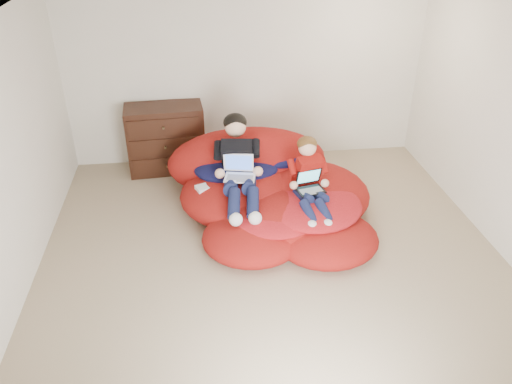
# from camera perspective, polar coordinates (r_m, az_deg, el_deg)

# --- Properties ---
(room_shell) EXTENTS (5.10, 5.10, 2.77)m
(room_shell) POSITION_cam_1_polar(r_m,az_deg,el_deg) (5.38, 1.91, -5.46)
(room_shell) COLOR tan
(room_shell) RESTS_ON ground
(dresser) EXTENTS (1.09, 0.62, 0.95)m
(dresser) POSITION_cam_1_polar(r_m,az_deg,el_deg) (7.15, -10.26, 6.03)
(dresser) COLOR #32190D
(dresser) RESTS_ON ground
(beanbag_pile) EXTENTS (2.50, 2.42, 0.94)m
(beanbag_pile) POSITION_cam_1_polar(r_m,az_deg,el_deg) (6.12, 1.72, -0.07)
(beanbag_pile) COLOR #A71712
(beanbag_pile) RESTS_ON ground
(cream_pillow) EXTENTS (0.45, 0.29, 0.29)m
(cream_pillow) POSITION_cam_1_polar(r_m,az_deg,el_deg) (6.67, -3.15, 6.04)
(cream_pillow) COLOR beige
(cream_pillow) RESTS_ON beanbag_pile
(older_boy) EXTENTS (0.43, 1.30, 0.85)m
(older_boy) POSITION_cam_1_polar(r_m,az_deg,el_deg) (5.86, -2.03, 3.56)
(older_boy) COLOR black
(older_boy) RESTS_ON beanbag_pile
(younger_boy) EXTENTS (0.38, 0.96, 0.75)m
(younger_boy) POSITION_cam_1_polar(r_m,az_deg,el_deg) (5.72, 6.16, 1.74)
(younger_boy) COLOR #9C130D
(younger_boy) RESTS_ON beanbag_pile
(laptop_white) EXTENTS (0.40, 0.36, 0.26)m
(laptop_white) POSITION_cam_1_polar(r_m,az_deg,el_deg) (5.80, -1.92, 2.43)
(laptop_white) COLOR white
(laptop_white) RESTS_ON older_boy
(laptop_black) EXTENTS (0.34, 0.34, 0.22)m
(laptop_black) POSITION_cam_1_polar(r_m,az_deg,el_deg) (5.74, 6.17, 0.89)
(laptop_black) COLOR black
(laptop_black) RESTS_ON younger_boy
(power_adapter) EXTENTS (0.19, 0.19, 0.06)m
(power_adapter) POSITION_cam_1_polar(r_m,az_deg,el_deg) (5.93, -6.11, 0.40)
(power_adapter) COLOR white
(power_adapter) RESTS_ON beanbag_pile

